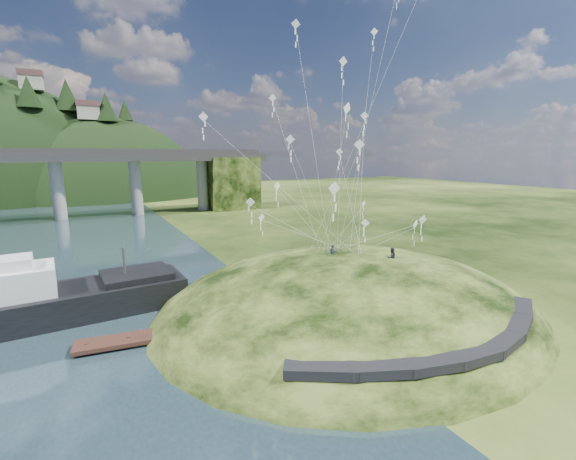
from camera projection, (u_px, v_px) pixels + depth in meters
name	position (u px, v px, depth m)	size (l,w,h in m)	color
ground	(279.00, 337.00, 29.52)	(320.00, 320.00, 0.00)	black
grass_hill	(347.00, 324.00, 35.28)	(36.00, 32.00, 13.00)	black
footpath	(455.00, 344.00, 24.20)	(22.29, 5.84, 0.83)	black
work_barge	(46.00, 299.00, 32.18)	(21.82, 7.05, 7.54)	black
wooden_dock	(167.00, 333.00, 29.34)	(12.97, 3.55, 0.92)	#321B14
kite_flyers	(377.00, 247.00, 34.05)	(4.80, 3.96, 1.81)	#22262E
kite_swarm	(334.00, 144.00, 33.17)	(19.33, 15.96, 20.75)	white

